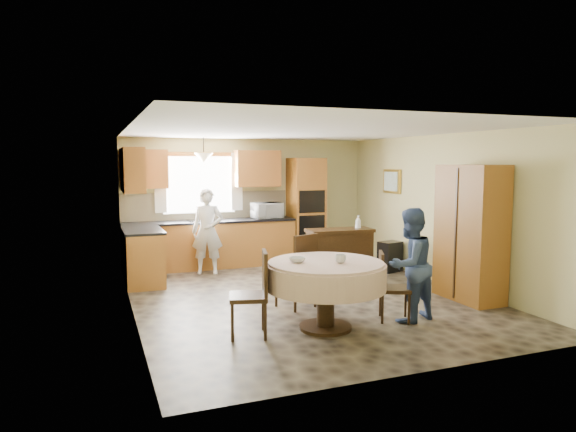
# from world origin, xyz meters

# --- Properties ---
(floor) EXTENTS (5.00, 6.00, 0.01)m
(floor) POSITION_xyz_m (0.00, 0.00, 0.00)
(floor) COLOR #695D49
(floor) RESTS_ON ground
(ceiling) EXTENTS (5.00, 6.00, 0.01)m
(ceiling) POSITION_xyz_m (0.00, 0.00, 2.50)
(ceiling) COLOR white
(ceiling) RESTS_ON wall_back
(wall_back) EXTENTS (5.00, 0.02, 2.50)m
(wall_back) POSITION_xyz_m (0.00, 3.00, 1.25)
(wall_back) COLOR #C1BC7C
(wall_back) RESTS_ON floor
(wall_front) EXTENTS (5.00, 0.02, 2.50)m
(wall_front) POSITION_xyz_m (0.00, -3.00, 1.25)
(wall_front) COLOR #C1BC7C
(wall_front) RESTS_ON floor
(wall_left) EXTENTS (0.02, 6.00, 2.50)m
(wall_left) POSITION_xyz_m (-2.50, 0.00, 1.25)
(wall_left) COLOR #C1BC7C
(wall_left) RESTS_ON floor
(wall_right) EXTENTS (0.02, 6.00, 2.50)m
(wall_right) POSITION_xyz_m (2.50, 0.00, 1.25)
(wall_right) COLOR #C1BC7C
(wall_right) RESTS_ON floor
(window) EXTENTS (1.40, 0.03, 1.10)m
(window) POSITION_xyz_m (-1.00, 2.98, 1.60)
(window) COLOR white
(window) RESTS_ON wall_back
(curtain_left) EXTENTS (0.22, 0.02, 1.15)m
(curtain_left) POSITION_xyz_m (-1.75, 2.93, 1.65)
(curtain_left) COLOR white
(curtain_left) RESTS_ON wall_back
(curtain_right) EXTENTS (0.22, 0.02, 1.15)m
(curtain_right) POSITION_xyz_m (-0.25, 2.93, 1.65)
(curtain_right) COLOR white
(curtain_right) RESTS_ON wall_back
(base_cab_back) EXTENTS (3.30, 0.60, 0.88)m
(base_cab_back) POSITION_xyz_m (-0.85, 2.70, 0.44)
(base_cab_back) COLOR orange
(base_cab_back) RESTS_ON floor
(counter_back) EXTENTS (3.30, 0.64, 0.04)m
(counter_back) POSITION_xyz_m (-0.85, 2.70, 0.90)
(counter_back) COLOR black
(counter_back) RESTS_ON base_cab_back
(base_cab_left) EXTENTS (0.60, 1.20, 0.88)m
(base_cab_left) POSITION_xyz_m (-2.20, 1.80, 0.44)
(base_cab_left) COLOR orange
(base_cab_left) RESTS_ON floor
(counter_left) EXTENTS (0.64, 1.20, 0.04)m
(counter_left) POSITION_xyz_m (-2.20, 1.80, 0.90)
(counter_left) COLOR black
(counter_left) RESTS_ON base_cab_left
(backsplash) EXTENTS (3.30, 0.02, 0.55)m
(backsplash) POSITION_xyz_m (-0.85, 2.99, 1.18)
(backsplash) COLOR beige
(backsplash) RESTS_ON wall_back
(wall_cab_left) EXTENTS (0.85, 0.33, 0.72)m
(wall_cab_left) POSITION_xyz_m (-2.05, 2.83, 1.91)
(wall_cab_left) COLOR #C87132
(wall_cab_left) RESTS_ON wall_back
(wall_cab_right) EXTENTS (0.90, 0.33, 0.72)m
(wall_cab_right) POSITION_xyz_m (0.15, 2.83, 1.91)
(wall_cab_right) COLOR #C87132
(wall_cab_right) RESTS_ON wall_back
(wall_cab_side) EXTENTS (0.33, 1.20, 0.72)m
(wall_cab_side) POSITION_xyz_m (-2.33, 1.80, 1.91)
(wall_cab_side) COLOR #C87132
(wall_cab_side) RESTS_ON wall_left
(oven_tower) EXTENTS (0.66, 0.62, 2.12)m
(oven_tower) POSITION_xyz_m (1.15, 2.69, 1.06)
(oven_tower) COLOR orange
(oven_tower) RESTS_ON floor
(oven_upper) EXTENTS (0.56, 0.01, 0.45)m
(oven_upper) POSITION_xyz_m (1.15, 2.38, 1.25)
(oven_upper) COLOR black
(oven_upper) RESTS_ON oven_tower
(oven_lower) EXTENTS (0.56, 0.01, 0.45)m
(oven_lower) POSITION_xyz_m (1.15, 2.38, 0.75)
(oven_lower) COLOR black
(oven_lower) RESTS_ON oven_tower
(pendant) EXTENTS (0.36, 0.36, 0.18)m
(pendant) POSITION_xyz_m (-1.00, 2.50, 2.12)
(pendant) COLOR beige
(pendant) RESTS_ON ceiling
(sideboard) EXTENTS (1.18, 0.54, 0.82)m
(sideboard) POSITION_xyz_m (1.05, 0.94, 0.41)
(sideboard) COLOR #36210E
(sideboard) RESTS_ON floor
(space_heater) EXTENTS (0.47, 0.39, 0.56)m
(space_heater) POSITION_xyz_m (2.20, 1.13, 0.28)
(space_heater) COLOR black
(space_heater) RESTS_ON floor
(cupboard) EXTENTS (0.52, 1.05, 2.00)m
(cupboard) POSITION_xyz_m (2.22, -1.00, 1.00)
(cupboard) COLOR orange
(cupboard) RESTS_ON floor
(dining_table) EXTENTS (1.46, 1.46, 0.84)m
(dining_table) POSITION_xyz_m (-0.34, -1.46, 0.65)
(dining_table) COLOR #36210E
(dining_table) RESTS_ON floor
(chair_left) EXTENTS (0.53, 0.53, 1.01)m
(chair_left) POSITION_xyz_m (-1.22, -1.40, 0.56)
(chair_left) COLOR #36210E
(chair_left) RESTS_ON floor
(chair_back) EXTENTS (0.59, 0.59, 1.05)m
(chair_back) POSITION_xyz_m (-0.29, -0.52, 0.58)
(chair_back) COLOR #36210E
(chair_back) RESTS_ON floor
(chair_right) EXTENTS (0.52, 0.52, 0.89)m
(chair_right) POSITION_xyz_m (0.57, -1.44, 0.49)
(chair_right) COLOR #36210E
(chair_right) RESTS_ON floor
(framed_picture) EXTENTS (0.06, 0.56, 0.46)m
(framed_picture) POSITION_xyz_m (2.47, 1.54, 1.67)
(framed_picture) COLOR gold
(framed_picture) RESTS_ON wall_right
(microwave) EXTENTS (0.62, 0.48, 0.31)m
(microwave) POSITION_xyz_m (0.29, 2.65, 1.08)
(microwave) COLOR silver
(microwave) RESTS_ON counter_back
(person_sink) EXTENTS (0.66, 0.53, 1.56)m
(person_sink) POSITION_xyz_m (-1.02, 2.17, 0.78)
(person_sink) COLOR silver
(person_sink) RESTS_ON floor
(person_dining) EXTENTS (0.84, 0.73, 1.46)m
(person_dining) POSITION_xyz_m (0.80, -1.55, 0.73)
(person_dining) COLOR #354874
(person_dining) RESTS_ON floor
(bowl_sideboard) EXTENTS (0.27, 0.27, 0.06)m
(bowl_sideboard) POSITION_xyz_m (0.74, 0.94, 0.85)
(bowl_sideboard) COLOR #B2B2B2
(bowl_sideboard) RESTS_ON sideboard
(bottle_sideboard) EXTENTS (0.13, 0.13, 0.28)m
(bottle_sideboard) POSITION_xyz_m (1.41, 0.94, 0.96)
(bottle_sideboard) COLOR silver
(bottle_sideboard) RESTS_ON sideboard
(cup_table) EXTENTS (0.14, 0.14, 0.10)m
(cup_table) POSITION_xyz_m (-0.22, -1.60, 0.89)
(cup_table) COLOR #B2B2B2
(cup_table) RESTS_ON dining_table
(bowl_table) EXTENTS (0.25, 0.25, 0.06)m
(bowl_table) POSITION_xyz_m (-0.68, -1.38, 0.87)
(bowl_table) COLOR #B2B2B2
(bowl_table) RESTS_ON dining_table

